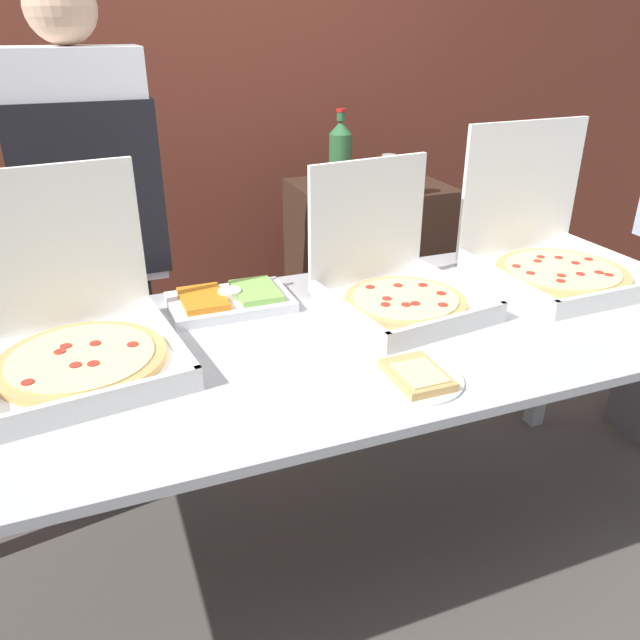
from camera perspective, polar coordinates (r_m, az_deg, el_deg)
ground_plane at (r=2.17m, az=0.00°, el=-21.36°), size 16.00×16.00×0.00m
brick_wall_behind at (r=3.13m, az=-12.16°, el=21.72°), size 10.00×0.06×2.80m
buffet_table at (r=1.70m, az=0.00°, el=-4.09°), size 2.41×0.90×0.83m
pizza_box_near_right at (r=2.19m, az=20.40°, el=5.98°), size 0.49×0.50×0.47m
pizza_box_far_left at (r=1.63m, az=-21.55°, el=-0.99°), size 0.51×0.52×0.45m
pizza_box_near_left at (r=1.84m, az=6.92°, el=3.50°), size 0.45×0.47×0.40m
paper_plate_front_center at (r=1.48m, az=8.87°, el=-5.13°), size 0.22×0.22×0.03m
veggie_tray at (r=1.85m, az=-8.22°, el=1.83°), size 0.35×0.22×0.05m
sideboard_podium at (r=2.83m, az=4.27°, el=2.64°), size 0.61×0.49×0.97m
soda_bottle at (r=2.68m, az=1.88°, el=15.15°), size 0.10×0.10×0.30m
soda_can_silver at (r=2.52m, az=8.16°, el=12.66°), size 0.07×0.07×0.12m
soda_can_colored at (r=2.67m, az=6.30°, el=13.49°), size 0.07×0.07×0.12m
person_server_vest at (r=2.15m, az=-19.74°, el=7.51°), size 0.42×0.24×1.72m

